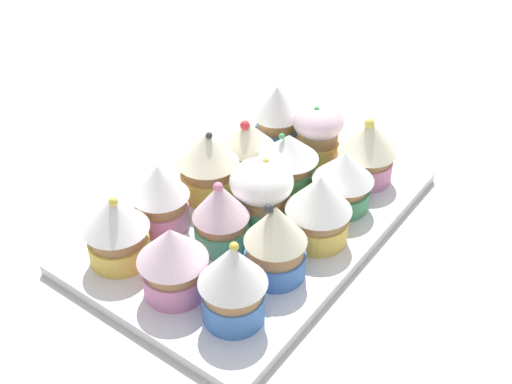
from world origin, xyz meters
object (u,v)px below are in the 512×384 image
Objects in this scene: cupcake_4 at (116,228)px; cupcake_12 at (319,207)px; cupcake_5 at (318,132)px; cupcake_9 at (173,260)px; cupcake_8 at (223,216)px; cupcake_3 at (160,195)px; cupcake_14 at (233,282)px; cupcake_10 at (367,149)px; cupcake_7 at (262,190)px; cupcake_13 at (275,241)px; cupcake_1 at (248,146)px; cupcake_0 at (277,116)px; cupcake_11 at (343,179)px; baking_tray at (256,219)px; cupcake_2 at (207,164)px; cupcake_6 at (288,161)px.

cupcake_4 is 1.02× the size of cupcake_12.
cupcake_5 is 0.97× the size of cupcake_9.
cupcake_3 is at bearing -80.39° from cupcake_8.
cupcake_14 is (25.63, 7.52, 0.66)cm from cupcake_5.
cupcake_8 is 19.22cm from cupcake_10.
cupcake_12 reaches higher than cupcake_5.
cupcake_7 is 8.51cm from cupcake_13.
cupcake_1 is 0.99× the size of cupcake_7.
cupcake_0 reaches higher than cupcake_7.
cupcake_11 is 0.88× the size of cupcake_12.
cupcake_14 is at bearing 92.35° from cupcake_4.
cupcake_2 is (0.17, -6.32, 4.65)cm from baking_tray.
baking_tray is 10.09cm from cupcake_11.
cupcake_7 is at bearing 47.12° from cupcake_1.
cupcake_6 is at bearing 152.27° from cupcake_3.
cupcake_12 is 0.93× the size of cupcake_13.
cupcake_0 is 1.07× the size of cupcake_4.
cupcake_1 is at bearing -137.08° from baking_tray.
cupcake_0 is at bearing 177.72° from cupcake_3.
cupcake_14 reaches higher than cupcake_0.
cupcake_13 is (11.87, 6.57, 0.32)cm from cupcake_6.
cupcake_13 is 6.63cm from cupcake_14.
cupcake_10 is 1.04× the size of cupcake_12.
cupcake_3 is (19.26, -0.77, -0.44)cm from cupcake_0.
cupcake_14 is at bearing 28.50° from baking_tray.
cupcake_13 reaches higher than cupcake_10.
cupcake_13 is (5.96, 6.55, 4.55)cm from baking_tray.
cupcake_5 is 20.34cm from cupcake_13.
baking_tray is 4.54× the size of cupcake_0.
cupcake_9 is 0.93× the size of cupcake_10.
cupcake_9 is at bearing -11.67° from cupcake_10.
cupcake_3 is 9.71cm from cupcake_9.
cupcake_5 is 0.98× the size of cupcake_6.
baking_tray is 5.30× the size of cupcake_7.
cupcake_2 is 1.14× the size of cupcake_7.
cupcake_3 reaches higher than cupcake_5.
baking_tray is 9.11cm from cupcake_1.
cupcake_7 is (5.73, 0.71, -0.22)cm from cupcake_6.
cupcake_11 is at bearing 147.07° from cupcake_4.
cupcake_2 reaches higher than cupcake_6.
cupcake_4 is 0.98× the size of cupcake_10.
cupcake_9 reaches higher than cupcake_7.
cupcake_5 is at bearing 163.07° from cupcake_3.
cupcake_10 is at bearing 119.91° from cupcake_1.
cupcake_14 is (12.77, 6.15, 0.80)cm from cupcake_7.
cupcake_0 is 8.80cm from cupcake_6.
cupcake_0 is 26.39cm from cupcake_9.
cupcake_2 is 1.09× the size of cupcake_3.
cupcake_0 is at bearing -114.59° from cupcake_11.
cupcake_4 is 19.32cm from cupcake_12.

